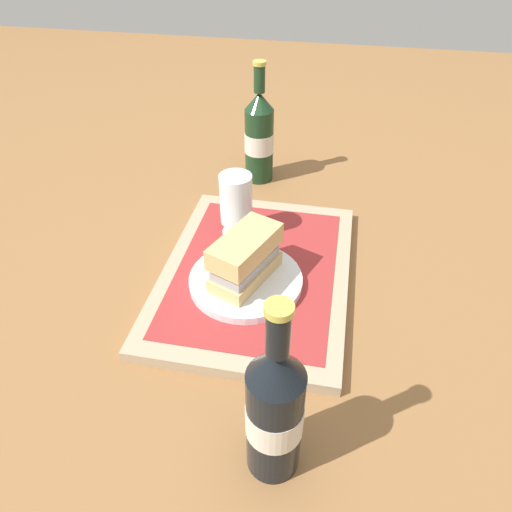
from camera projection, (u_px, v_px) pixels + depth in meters
name	position (u px, v px, depth m)	size (l,w,h in m)	color
ground_plane	(256.00, 278.00, 0.84)	(3.00, 3.00, 0.00)	olive
tray	(256.00, 274.00, 0.83)	(0.44, 0.32, 0.02)	tan
placemat	(256.00, 269.00, 0.83)	(0.38, 0.27, 0.00)	#9E2D2D
plate	(246.00, 280.00, 0.79)	(0.19, 0.19, 0.01)	white
sandwich	(247.00, 256.00, 0.76)	(0.14, 0.11, 0.08)	tan
beer_glass	(236.00, 203.00, 0.86)	(0.06, 0.06, 0.12)	silver
beer_bottle	(259.00, 136.00, 1.05)	(0.07, 0.07, 0.27)	#19381E
second_bottle	(275.00, 411.00, 0.52)	(0.07, 0.07, 0.27)	black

